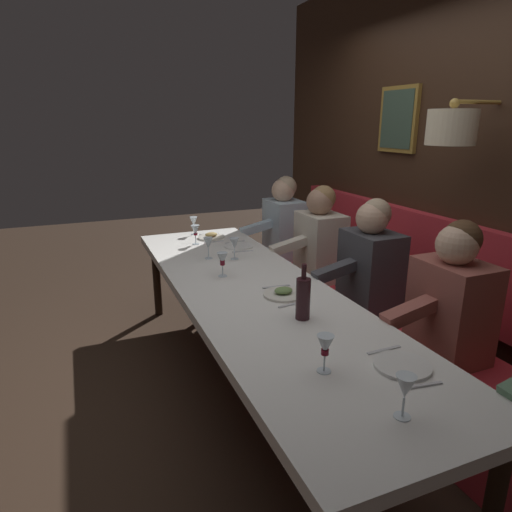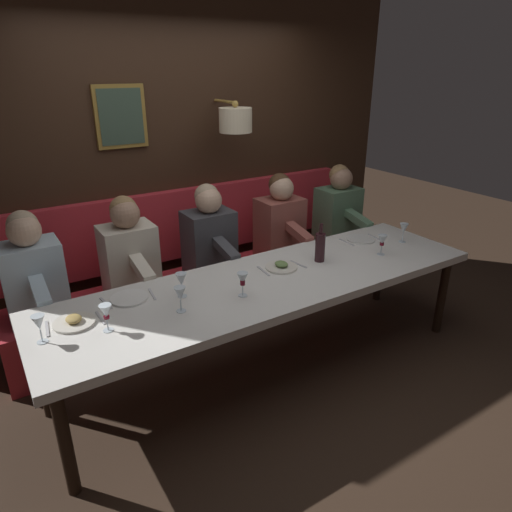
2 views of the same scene
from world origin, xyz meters
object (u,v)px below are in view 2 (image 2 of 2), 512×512
diner_farthest (32,270)px  wine_glass_2 (181,280)px  wine_glass_1 (39,323)px  wine_glass_4 (106,313)px  diner_nearest (338,207)px  dining_table (271,286)px  wine_glass_6 (243,280)px  wine_bottle (320,247)px  wine_glass_0 (180,294)px  wine_glass_3 (382,241)px  diner_middle (209,234)px  diner_far (129,250)px  diner_near (280,219)px  wine_glass_5 (404,229)px

diner_farthest → wine_glass_2: diner_farthest is taller
diner_farthest → wine_glass_1: diner_farthest is taller
diner_farthest → wine_glass_4: (-0.94, -0.25, 0.04)m
diner_nearest → wine_glass_1: diner_nearest is taller
dining_table → wine_glass_6: wine_glass_6 is taller
wine_glass_6 → wine_bottle: wine_bottle is taller
wine_glass_0 → wine_glass_3: 1.71m
wine_glass_2 → wine_glass_4: same height
wine_glass_2 → wine_glass_6: 0.39m
wine_glass_0 → wine_glass_4: (0.02, 0.44, -0.00)m
diner_middle → wine_glass_0: diner_middle is taller
wine_glass_0 → wine_glass_3: (-0.01, -1.71, -0.00)m
diner_far → wine_glass_6: 1.08m
diner_nearest → wine_glass_2: bearing=111.0°
diner_near → wine_glass_5: diner_near is taller
dining_table → wine_bottle: bearing=-81.9°
wine_glass_3 → wine_glass_5: (0.10, -0.36, 0.00)m
wine_glass_1 → wine_glass_2: 0.86m
diner_far → wine_glass_5: bearing=-112.8°
diner_nearest → wine_glass_3: 1.06m
diner_middle → wine_glass_5: (-0.87, -1.38, 0.04)m
diner_near → wine_glass_6: bearing=134.8°
wine_glass_1 → diner_middle: bearing=-59.3°
wine_glass_5 → wine_bottle: 0.86m
diner_middle → wine_glass_1: 1.70m
wine_glass_5 → diner_farthest: bearing=72.4°
dining_table → diner_farthest: (0.88, 1.40, 0.13)m
wine_glass_2 → wine_glass_6: same height
wine_glass_5 → diner_far: bearing=67.2°
wine_glass_1 → diner_nearest: bearing=-73.3°
wine_glass_3 → wine_bottle: size_ratio=0.55×
diner_nearest → wine_glass_1: size_ratio=4.82×
wine_glass_5 → wine_bottle: (0.06, 0.86, -0.00)m
diner_nearest → diner_farthest: (0.00, 2.82, 0.00)m
diner_farthest → wine_glass_5: (-0.87, -2.76, 0.04)m
diner_far → wine_glass_6: bearing=-156.7°
wine_glass_5 → diner_nearest: bearing=-4.0°
diner_nearest → wine_glass_4: diner_nearest is taller
wine_glass_0 → wine_bottle: wine_bottle is taller
diner_nearest → diner_middle: same height
dining_table → diner_nearest: bearing=-58.1°
diner_far → wine_glass_3: (-0.97, -1.71, 0.04)m
diner_middle → diner_near: bearing=-90.0°
wine_glass_4 → dining_table: bearing=-87.0°
wine_glass_2 → wine_glass_3: size_ratio=1.00×
diner_nearest → wine_glass_6: size_ratio=4.82×
wine_glass_2 → wine_bottle: 1.13m
diner_far → diner_farthest: 0.68m
diner_far → wine_glass_3: 1.97m
wine_glass_3 → wine_glass_0: bearing=89.5°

